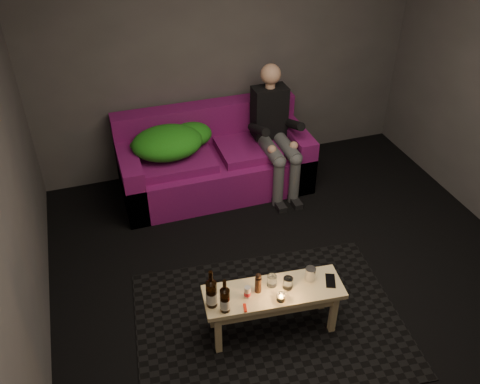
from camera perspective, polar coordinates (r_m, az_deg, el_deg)
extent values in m
plane|color=black|center=(4.21, 7.99, -12.03)|extent=(4.50, 4.50, 0.00)
plane|color=#474447|center=(5.25, -1.46, 15.74)|extent=(4.00, 0.00, 4.00)
plane|color=#474447|center=(3.12, -25.28, -3.39)|extent=(0.00, 4.50, 4.50)
cube|color=black|center=(4.03, 3.32, -14.45)|extent=(2.15, 1.66, 0.01)
cube|color=#770F66|center=(5.26, -2.82, 2.30)|extent=(1.90, 0.86, 0.40)
cube|color=#770F66|center=(5.33, -3.91, 7.80)|extent=(1.90, 0.21, 0.42)
cube|color=#770F66|center=(5.10, -12.15, 1.50)|extent=(0.19, 0.86, 0.59)
cube|color=#770F66|center=(5.46, 5.84, 4.67)|extent=(0.19, 0.86, 0.59)
cube|color=#770F66|center=(5.02, -7.14, 3.49)|extent=(0.71, 0.57, 0.10)
cube|color=#770F66|center=(5.20, 1.49, 4.97)|extent=(0.71, 0.57, 0.10)
ellipsoid|color=#298217|center=(4.96, -8.17, 5.50)|extent=(0.68, 0.53, 0.29)
ellipsoid|color=#298217|center=(5.13, -5.51, 6.42)|extent=(0.42, 0.34, 0.23)
ellipsoid|color=#298217|center=(5.07, -10.68, 5.05)|extent=(0.30, 0.25, 0.15)
cube|color=black|center=(5.18, 3.31, 9.00)|extent=(0.34, 0.21, 0.52)
sphere|color=#DEA78B|center=(5.01, 3.46, 13.08)|extent=(0.20, 0.20, 0.20)
cylinder|color=#474B50|center=(5.04, 3.49, 4.72)|extent=(0.13, 0.48, 0.13)
cylinder|color=#474B50|center=(5.10, 5.29, 5.02)|extent=(0.13, 0.48, 0.13)
cylinder|color=#474B50|center=(5.01, 4.32, 0.87)|extent=(0.10, 0.10, 0.48)
cylinder|color=#474B50|center=(5.06, 6.11, 1.21)|extent=(0.10, 0.10, 0.48)
cube|color=black|center=(5.09, 4.45, -1.45)|extent=(0.09, 0.21, 0.06)
cube|color=black|center=(5.15, 6.22, -1.09)|extent=(0.09, 0.21, 0.06)
cube|color=#E2C684|center=(3.70, 3.81, -11.15)|extent=(1.03, 0.42, 0.04)
cube|color=#E2C684|center=(3.75, 3.77, -11.82)|extent=(0.90, 0.33, 0.09)
cube|color=#E2C684|center=(3.72, -2.46, -15.63)|extent=(0.05, 0.05, 0.38)
cube|color=#E2C684|center=(3.87, -3.09, -13.03)|extent=(0.05, 0.05, 0.38)
cube|color=#E2C684|center=(3.90, 10.42, -13.27)|extent=(0.05, 0.05, 0.38)
cube|color=#E2C684|center=(4.04, 9.25, -10.92)|extent=(0.05, 0.05, 0.38)
cylinder|color=black|center=(3.52, -3.21, -11.36)|extent=(0.08, 0.08, 0.21)
cylinder|color=white|center=(3.54, -3.19, -11.71)|extent=(0.08, 0.08, 0.09)
cone|color=black|center=(3.43, -3.28, -9.95)|extent=(0.08, 0.08, 0.03)
cylinder|color=black|center=(3.41, -3.30, -9.56)|extent=(0.03, 0.03, 0.10)
cylinder|color=black|center=(3.49, -1.70, -12.06)|extent=(0.07, 0.07, 0.19)
cylinder|color=white|center=(3.51, -1.69, -12.38)|extent=(0.07, 0.07, 0.08)
cone|color=black|center=(3.41, -1.73, -10.82)|extent=(0.07, 0.07, 0.03)
cylinder|color=black|center=(3.39, -1.74, -10.47)|extent=(0.03, 0.03, 0.09)
cylinder|color=silver|center=(3.61, 0.84, -11.18)|extent=(0.06, 0.06, 0.09)
cylinder|color=black|center=(3.63, 2.05, -10.38)|extent=(0.06, 0.06, 0.13)
cylinder|color=white|center=(3.70, 3.60, -9.91)|extent=(0.09, 0.09, 0.08)
cylinder|color=white|center=(3.62, 4.63, -11.71)|extent=(0.06, 0.06, 0.05)
sphere|color=orange|center=(3.61, 4.64, -11.58)|extent=(0.02, 0.02, 0.02)
cylinder|color=white|center=(3.69, 5.41, -10.13)|extent=(0.09, 0.09, 0.09)
cylinder|color=#B8BAC0|center=(3.76, 7.90, -9.11)|extent=(0.10, 0.10, 0.10)
cube|color=black|center=(3.80, 10.12, -9.78)|extent=(0.12, 0.15, 0.01)
cube|color=red|center=(3.57, 0.57, -12.88)|extent=(0.03, 0.07, 0.01)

